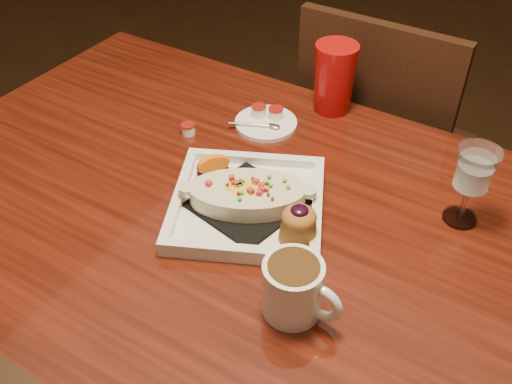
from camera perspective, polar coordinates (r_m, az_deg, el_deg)
The scene contains 8 objects.
table at distance 1.11m, azimuth 0.71°, elevation -6.35°, with size 1.50×0.90×0.75m.
chair_far at distance 1.64m, azimuth 12.15°, elevation 4.09°, with size 0.42×0.42×0.93m.
plate at distance 1.04m, azimuth -0.41°, elevation -0.92°, with size 0.36×0.36×0.08m.
coffee_mug at distance 0.86m, azimuth 3.87°, elevation -9.46°, with size 0.13×0.09×0.10m.
goblet at distance 1.04m, azimuth 20.95°, elevation 1.76°, with size 0.07×0.07×0.15m.
saucer at distance 1.27m, azimuth 0.93°, elevation 7.12°, with size 0.14×0.14×0.09m.
creamer_loose at distance 1.25m, azimuth -6.80°, elevation 6.29°, with size 0.03×0.03×0.02m.
red_tumbler at distance 1.30m, azimuth 7.84°, elevation 11.21°, with size 0.10×0.10×0.16m, color #A90C0C.
Camera 1 is at (0.38, -0.65, 1.47)m, focal length 40.00 mm.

